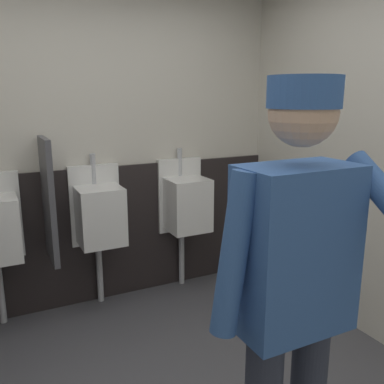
% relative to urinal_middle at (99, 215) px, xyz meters
% --- Properties ---
extents(wall_back, '(3.81, 0.12, 2.53)m').
position_rel_urinal_middle_xyz_m(wall_back, '(-0.02, 0.22, 0.49)').
color(wall_back, beige).
rests_on(wall_back, ground_plane).
extents(wainscot_band_back, '(3.21, 0.03, 1.12)m').
position_rel_urinal_middle_xyz_m(wainscot_band_back, '(-0.02, 0.14, -0.22)').
color(wainscot_band_back, black).
rests_on(wainscot_band_back, ground_plane).
extents(urinal_middle, '(0.40, 0.34, 1.24)m').
position_rel_urinal_middle_xyz_m(urinal_middle, '(0.00, 0.00, 0.00)').
color(urinal_middle, white).
rests_on(urinal_middle, ground_plane).
extents(urinal_right, '(0.40, 0.34, 1.24)m').
position_rel_urinal_middle_xyz_m(urinal_right, '(0.75, 0.00, 0.00)').
color(urinal_right, white).
rests_on(urinal_right, ground_plane).
extents(privacy_divider_panel, '(0.04, 0.40, 0.90)m').
position_rel_urinal_middle_xyz_m(privacy_divider_panel, '(-0.38, -0.07, 0.17)').
color(privacy_divider_panel, '#4C4C51').
extents(person, '(0.64, 0.60, 1.75)m').
position_rel_urinal_middle_xyz_m(person, '(0.20, -2.04, 0.26)').
color(person, '#2D3342').
rests_on(person, ground_plane).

